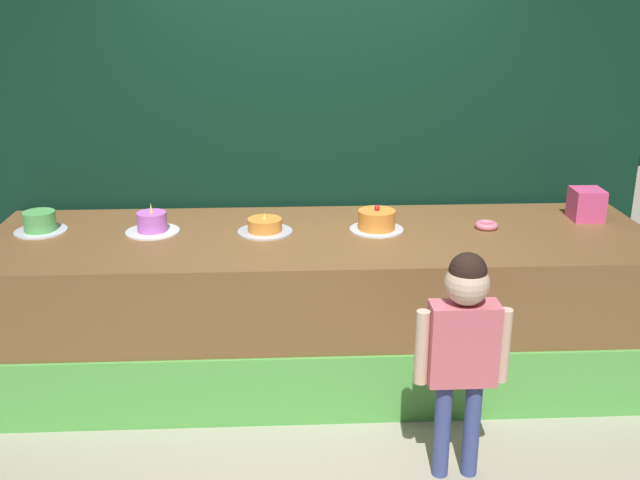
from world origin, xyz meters
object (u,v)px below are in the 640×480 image
object	(u,v)px
donut	(486,225)
cake_far_left	(40,223)
child_figure	(463,337)
pink_box	(586,204)
cake_far_right	(377,221)
cake_center_left	(152,224)
cake_center_right	(265,226)

from	to	relation	value
donut	cake_far_left	size ratio (longest dim) A/B	0.46
child_figure	donut	distance (m)	1.22
pink_box	cake_far_left	world-z (taller)	pink_box
pink_box	cake_far_right	size ratio (longest dim) A/B	0.60
donut	cake_center_left	world-z (taller)	cake_center_left
cake_far_left	cake_center_right	distance (m)	1.34
pink_box	donut	bearing A→B (deg)	-166.87
cake_center_left	cake_center_right	distance (m)	0.67
pink_box	cake_far_left	xyz separation A→B (m)	(-3.35, -0.09, -0.04)
cake_far_left	cake_center_left	xyz separation A→B (m)	(0.67, -0.04, -0.00)
cake_center_right	cake_far_right	size ratio (longest dim) A/B	1.01
pink_box	donut	xyz separation A→B (m)	(-0.67, -0.16, -0.08)
cake_far_left	cake_center_left	size ratio (longest dim) A/B	0.96
cake_far_left	pink_box	bearing A→B (deg)	1.49
child_figure	cake_far_right	size ratio (longest dim) A/B	3.60
child_figure	cake_far_right	bearing A→B (deg)	103.34
child_figure	cake_center_left	bearing A→B (deg)	144.11
donut	cake_far_right	world-z (taller)	cake_far_right
cake_far_left	cake_center_left	distance (m)	0.67
cake_center_right	cake_center_left	bearing A→B (deg)	177.15
child_figure	cake_center_left	xyz separation A→B (m)	(-1.61, 1.16, 0.21)
cake_far_left	cake_center_right	xyz separation A→B (m)	(1.34, -0.08, -0.02)
donut	cake_center_left	bearing A→B (deg)	179.27
child_figure	cake_center_right	xyz separation A→B (m)	(-0.94, 1.13, 0.19)
cake_far_left	cake_center_right	size ratio (longest dim) A/B	0.94
cake_far_left	cake_far_right	xyz separation A→B (m)	(2.01, -0.07, 0.00)
cake_center_right	cake_far_right	xyz separation A→B (m)	(0.67, 0.01, 0.02)
cake_center_right	cake_far_right	world-z (taller)	cake_far_right
child_figure	cake_center_right	distance (m)	1.48
donut	cake_far_right	distance (m)	0.67
child_figure	pink_box	bearing A→B (deg)	50.47
cake_far_left	cake_far_right	distance (m)	2.01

